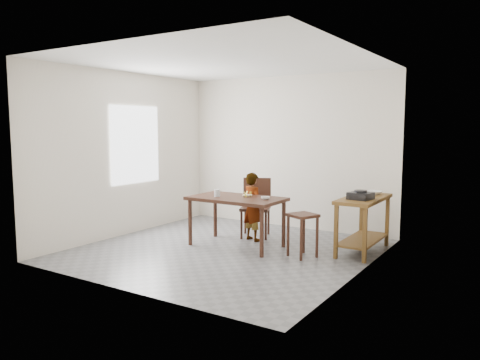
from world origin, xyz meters
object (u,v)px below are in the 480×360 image
Objects in this scene: dining_table at (236,222)px; prep_counter at (363,225)px; child at (253,207)px; dining_chair at (255,208)px; stool at (303,235)px.

prep_counter is (1.72, 0.70, 0.03)m from dining_table.
child is 1.14× the size of dining_chair.
dining_chair reaches higher than prep_counter.
child is 0.26m from dining_chair.
prep_counter reaches higher than dining_table.
child reaches higher than prep_counter.
prep_counter is at bearing -153.69° from child.
dining_chair is (-1.79, -0.02, 0.08)m from prep_counter.
child reaches higher than dining_chair.
child is (0.02, 0.44, 0.17)m from dining_table.
child is at bearing 87.27° from dining_table.
dining_chair reaches higher than stool.
child is at bearing -171.30° from prep_counter.
stool is at bearing 0.03° from dining_table.
child is at bearing -91.49° from dining_chair.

